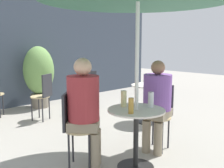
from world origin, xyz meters
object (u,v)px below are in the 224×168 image
bistro_chair_3 (89,88)px  seated_person_1 (85,104)px  bistro_chair_1 (73,123)px  seated_person_0 (157,99)px  cafe_table_near (136,127)px  beer_glass_1 (131,106)px  beer_glass_0 (124,99)px  potted_plant_1 (39,73)px  bistro_chair_0 (160,110)px  beer_glass_2 (151,100)px  cafe_table_far (149,96)px  bistro_chair_2 (44,93)px

bistro_chair_3 → seated_person_1: 2.43m
bistro_chair_1 → seated_person_0: 1.17m
cafe_table_near → beer_glass_1: size_ratio=4.18×
seated_person_1 → beer_glass_1: 0.56m
beer_glass_0 → potted_plant_1: (0.71, 3.30, -0.01)m
potted_plant_1 → bistro_chair_1: bearing=-112.2°
bistro_chair_0 → beer_glass_2: 0.64m
seated_person_1 → beer_glass_1: bearing=-108.8°
cafe_table_near → beer_glass_1: (-0.18, -0.07, 0.30)m
bistro_chair_0 → seated_person_1: 1.18m
seated_person_0 → beer_glass_2: 0.46m
cafe_table_near → seated_person_0: size_ratio=0.57×
bistro_chair_0 → bistro_chair_1: bearing=-120.0°
cafe_table_far → potted_plant_1: size_ratio=0.51×
cafe_table_far → bistro_chair_1: bearing=-167.2°
bistro_chair_3 → potted_plant_1: potted_plant_1 is taller
cafe_table_far → seated_person_0: (-0.98, -0.87, 0.23)m
cafe_table_near → potted_plant_1: size_ratio=0.51×
bistro_chair_2 → seated_person_0: 2.38m
beer_glass_1 → potted_plant_1: (0.88, 3.57, 0.00)m
bistro_chair_0 → beer_glass_1: 0.96m
bistro_chair_1 → cafe_table_far: bearing=-30.4°
cafe_table_near → bistro_chair_0: bistro_chair_0 is taller
bistro_chair_0 → beer_glass_2: size_ratio=4.74×
bistro_chair_0 → potted_plant_1: bearing=167.1°
seated_person_1 → cafe_table_near: bearing=-90.0°
bistro_chair_0 → beer_glass_2: beer_glass_2 is taller
bistro_chair_1 → beer_glass_0: size_ratio=4.62×
beer_glass_2 → cafe_table_near: bearing=159.3°
bistro_chair_3 → beer_glass_2: bearing=-76.0°
bistro_chair_1 → potted_plant_1: bearing=24.7°
seated_person_0 → beer_glass_1: size_ratio=7.28×
cafe_table_near → seated_person_0: seated_person_0 is taller
beer_glass_0 → beer_glass_2: beer_glass_0 is taller
seated_person_0 → seated_person_1: (-0.99, 0.30, 0.03)m
bistro_chair_2 → potted_plant_1: potted_plant_1 is taller
beer_glass_0 → bistro_chair_3: bearing=60.4°
bistro_chair_3 → beer_glass_2: beer_glass_2 is taller
seated_person_1 → bistro_chair_1: bearing=90.0°
cafe_table_far → beer_glass_1: beer_glass_1 is taller
beer_glass_0 → beer_glass_1: bearing=-122.6°
bistro_chair_2 → beer_glass_2: (-0.05, -2.55, 0.27)m
seated_person_1 → potted_plant_1: potted_plant_1 is taller
cafe_table_near → cafe_table_far: 1.86m
beer_glass_1 → beer_glass_2: bearing=1.0°
seated_person_0 → bistro_chair_2: bearing=175.2°
bistro_chair_3 → cafe_table_near: bearing=-80.3°
bistro_chair_0 → bistro_chair_3: (0.45, 2.10, 0.00)m
bistro_chair_3 → beer_glass_1: (-1.35, -2.34, 0.26)m
bistro_chair_0 → seated_person_0: 0.24m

